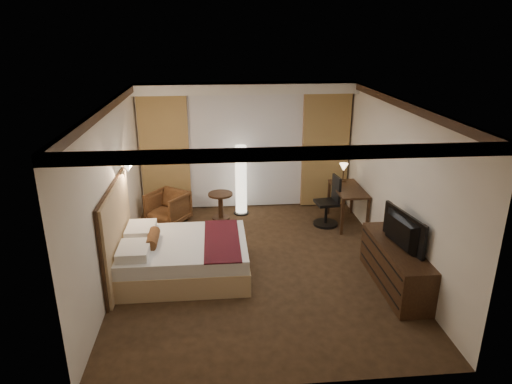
{
  "coord_description": "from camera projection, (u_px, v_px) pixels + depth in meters",
  "views": [
    {
      "loc": [
        -0.67,
        -6.73,
        3.73
      ],
      "look_at": [
        0.0,
        0.4,
        1.15
      ],
      "focal_mm": 32.0,
      "sensor_mm": 36.0,
      "label": 1
    }
  ],
  "objects": [
    {
      "name": "curtain_right_drape",
      "position": [
        325.0,
        150.0,
        9.8
      ],
      "size": [
        1.0,
        0.14,
        2.45
      ],
      "primitive_type": "cube",
      "color": "#9D8A47",
      "rests_on": "back_wall"
    },
    {
      "name": "ceiling",
      "position": [
        259.0,
        102.0,
        6.71
      ],
      "size": [
        4.5,
        5.5,
        0.01
      ],
      "primitive_type": "cube",
      "color": "white",
      "rests_on": "back_wall"
    },
    {
      "name": "armchair",
      "position": [
        168.0,
        206.0,
        9.17
      ],
      "size": [
        0.94,
        0.93,
        0.71
      ],
      "primitive_type": "imported",
      "rotation": [
        0.0,
        0.0,
        -0.62
      ],
      "color": "#472B15",
      "rests_on": "floor"
    },
    {
      "name": "floor_lamp",
      "position": [
        241.0,
        180.0,
        9.49
      ],
      "size": [
        0.31,
        0.31,
        1.49
      ],
      "primitive_type": null,
      "color": "white",
      "rests_on": "floor"
    },
    {
      "name": "soffit",
      "position": [
        246.0,
        88.0,
        9.09
      ],
      "size": [
        4.5,
        0.5,
        0.2
      ],
      "primitive_type": "cube",
      "color": "white",
      "rests_on": "ceiling"
    },
    {
      "name": "right_wall",
      "position": [
        397.0,
        184.0,
        7.37
      ],
      "size": [
        0.02,
        5.5,
        2.7
      ],
      "primitive_type": "cube",
      "color": "beige",
      "rests_on": "floor"
    },
    {
      "name": "desk",
      "position": [
        347.0,
        206.0,
        9.14
      ],
      "size": [
        0.55,
        1.15,
        0.75
      ],
      "primitive_type": null,
      "color": "black",
      "rests_on": "floor"
    },
    {
      "name": "back_wall",
      "position": [
        246.0,
        146.0,
        9.75
      ],
      "size": [
        4.5,
        0.02,
        2.7
      ],
      "primitive_type": "cube",
      "color": "beige",
      "rests_on": "floor"
    },
    {
      "name": "bed",
      "position": [
        185.0,
        258.0,
        7.24
      ],
      "size": [
        1.99,
        1.55,
        0.58
      ],
      "primitive_type": null,
      "color": "white",
      "rests_on": "floor"
    },
    {
      "name": "dresser",
      "position": [
        395.0,
        266.0,
        6.89
      ],
      "size": [
        0.5,
        1.76,
        0.68
      ],
      "primitive_type": null,
      "color": "black",
      "rests_on": "floor"
    },
    {
      "name": "television",
      "position": [
        398.0,
        227.0,
        6.67
      ],
      "size": [
        0.77,
        1.13,
        0.14
      ],
      "primitive_type": "imported",
      "rotation": [
        0.0,
        0.0,
        1.74
      ],
      "color": "black",
      "rests_on": "dresser"
    },
    {
      "name": "wall_sconce",
      "position": [
        128.0,
        165.0,
        7.44
      ],
      "size": [
        0.24,
        0.24,
        0.24
      ],
      "primitive_type": null,
      "color": "white",
      "rests_on": "left_wall"
    },
    {
      "name": "left_wall",
      "position": [
        112.0,
        193.0,
        6.97
      ],
      "size": [
        0.02,
        5.5,
        2.7
      ],
      "primitive_type": "cube",
      "color": "beige",
      "rests_on": "floor"
    },
    {
      "name": "side_table",
      "position": [
        221.0,
        206.0,
        9.39
      ],
      "size": [
        0.5,
        0.5,
        0.55
      ],
      "primitive_type": null,
      "color": "black",
      "rests_on": "floor"
    },
    {
      "name": "headboard",
      "position": [
        117.0,
        234.0,
        7.0
      ],
      "size": [
        0.12,
        1.85,
        1.5
      ],
      "primitive_type": null,
      "color": "tan",
      "rests_on": "floor"
    },
    {
      "name": "curtain_left_drape",
      "position": [
        165.0,
        154.0,
        9.5
      ],
      "size": [
        1.0,
        0.14,
        2.45
      ],
      "primitive_type": "cube",
      "color": "#9D8A47",
      "rests_on": "back_wall"
    },
    {
      "name": "office_chair",
      "position": [
        327.0,
        201.0,
        9.01
      ],
      "size": [
        0.55,
        0.55,
        1.02
      ],
      "primitive_type": null,
      "rotation": [
        0.0,
        0.0,
        0.12
      ],
      "color": "black",
      "rests_on": "floor"
    },
    {
      "name": "crown_molding",
      "position": [
        259.0,
        106.0,
        6.73
      ],
      "size": [
        4.5,
        5.5,
        0.12
      ],
      "primitive_type": null,
      "color": "black",
      "rests_on": "ceiling"
    },
    {
      "name": "curtain_sheer",
      "position": [
        246.0,
        152.0,
        9.71
      ],
      "size": [
        2.48,
        0.04,
        2.45
      ],
      "primitive_type": "cube",
      "color": "silver",
      "rests_on": "back_wall"
    },
    {
      "name": "floor",
      "position": [
        258.0,
        265.0,
        7.63
      ],
      "size": [
        4.5,
        5.5,
        0.01
      ],
      "primitive_type": "cube",
      "color": "#2F1F12",
      "rests_on": "ground"
    },
    {
      "name": "desk_lamp",
      "position": [
        343.0,
        173.0,
        9.35
      ],
      "size": [
        0.18,
        0.18,
        0.34
      ],
      "primitive_type": null,
      "color": "#FFD899",
      "rests_on": "desk"
    }
  ]
}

